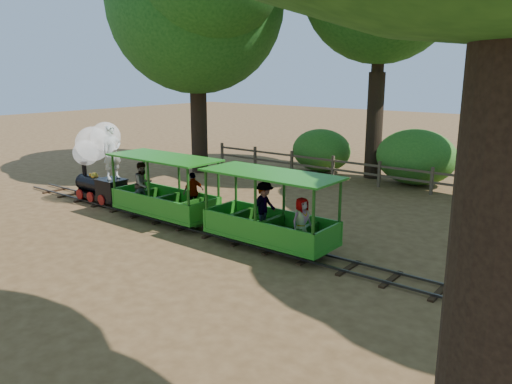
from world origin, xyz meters
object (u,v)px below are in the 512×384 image
Objects in this scene: locomotive at (98,156)px; fence at (405,175)px; carriage_rear at (272,218)px; carriage_front at (163,194)px.

locomotive is 10.84m from fence.
locomotive reaches higher than carriage_rear.
carriage_front is (3.24, -0.08, -0.78)m from locomotive.
carriage_front and carriage_rear have the same top height.
locomotive reaches higher than fence.
carriage_front is 1.00× the size of carriage_rear.
carriage_rear is at bearing -91.09° from fence.
carriage_front is at bearing -117.03° from fence.
carriage_rear is at bearing 0.55° from carriage_front.
carriage_front is 3.93m from carriage_rear.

